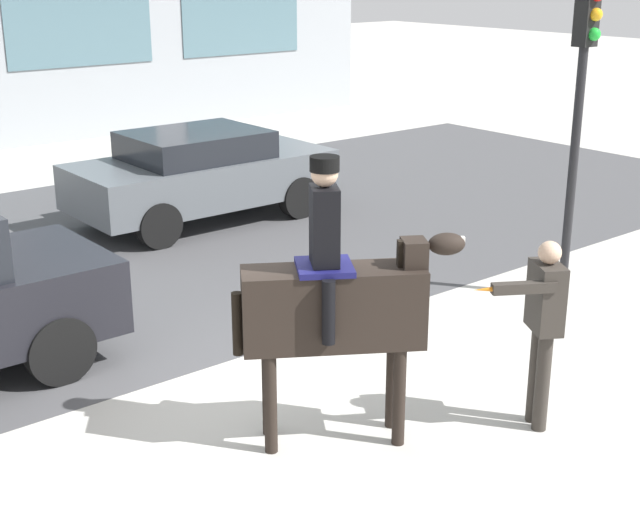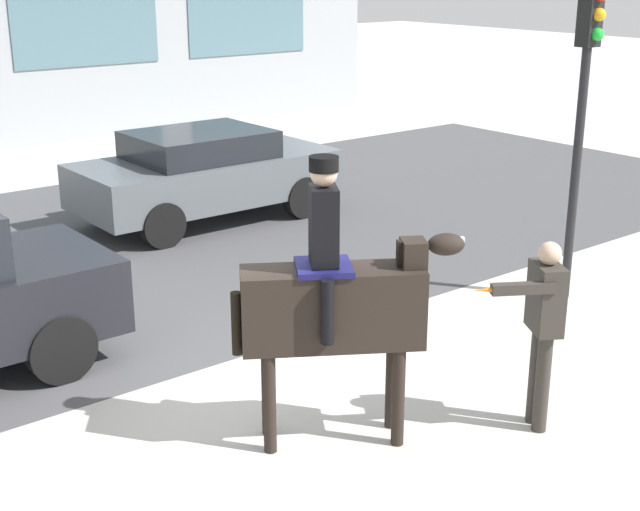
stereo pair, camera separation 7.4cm
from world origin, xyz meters
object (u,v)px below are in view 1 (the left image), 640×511
(mounted_horse_lead, at_px, (337,300))
(pedestrian_bystander, at_px, (543,320))
(traffic_light, at_px, (581,91))
(street_car_far_lane, at_px, (201,173))

(mounted_horse_lead, height_order, pedestrian_bystander, mounted_horse_lead)
(traffic_light, bearing_deg, street_car_far_lane, 106.31)
(mounted_horse_lead, relative_size, street_car_far_lane, 0.61)
(pedestrian_bystander, distance_m, street_car_far_lane, 7.71)
(pedestrian_bystander, bearing_deg, traffic_light, -116.20)
(mounted_horse_lead, xyz_separation_m, traffic_light, (4.46, 0.90, 1.25))
(mounted_horse_lead, distance_m, pedestrian_bystander, 1.83)
(street_car_far_lane, bearing_deg, mounted_horse_lead, -112.61)
(pedestrian_bystander, distance_m, traffic_light, 3.77)
(traffic_light, bearing_deg, mounted_horse_lead, -168.57)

